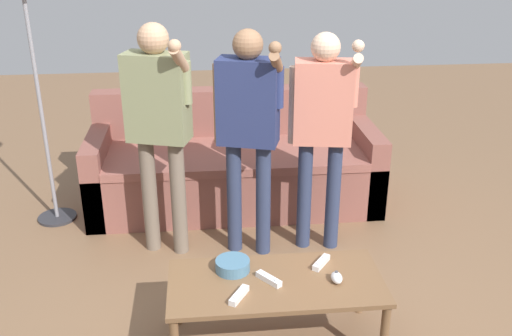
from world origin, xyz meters
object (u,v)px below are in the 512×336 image
snack_bowl (233,265)px  game_remote_nunchuk (337,278)px  couch (234,166)px  game_remote_wand_far (321,263)px  player_right (322,119)px  coffee_table (276,288)px  player_center (248,119)px  game_remote_wand_near (269,279)px  player_left (158,115)px  game_remote_wand_spare (239,295)px

snack_bowl → game_remote_nunchuk: 0.53m
couch → game_remote_wand_far: 1.65m
snack_bowl → player_right: 1.16m
coffee_table → player_right: bearing=66.7°
player_center → couch: bearing=93.2°
couch → game_remote_wand_near: size_ratio=15.36×
game_remote_wand_near → game_remote_wand_far: 0.32m
game_remote_nunchuk → player_center: (-0.35, 0.99, 0.52)m
player_left → player_right: bearing=-2.7°
snack_bowl → game_remote_wand_spare: snack_bowl is taller
couch → game_remote_nunchuk: bearing=-77.4°
player_left → game_remote_wand_spare: bearing=-70.3°
player_left → player_center: bearing=-6.6°
player_center → snack_bowl: bearing=-100.7°
player_center → game_remote_wand_spare: (-0.14, -1.07, -0.53)m
couch → player_right: player_right is taller
game_remote_wand_far → game_remote_nunchuk: bearing=-74.1°
snack_bowl → game_remote_wand_spare: (0.01, -0.24, -0.01)m
game_remote_wand_near → game_remote_wand_spare: 0.20m
coffee_table → player_right: player_right is taller
coffee_table → game_remote_wand_spare: bearing=-147.5°
snack_bowl → player_right: (0.62, 0.85, 0.49)m
game_remote_nunchuk → game_remote_wand_near: size_ratio=0.62×
coffee_table → game_remote_nunchuk: bearing=-7.2°
player_left → game_remote_wand_near: bearing=-60.9°
player_left → game_remote_wand_far: bearing=-46.2°
game_remote_wand_far → game_remote_wand_spare: same height
game_remote_nunchuk → snack_bowl: bearing=163.1°
coffee_table → player_right: (0.41, 0.96, 0.57)m
coffee_table → player_left: size_ratio=0.71×
player_right → game_remote_wand_spare: size_ratio=9.85×
snack_bowl → game_remote_wand_near: 0.21m
snack_bowl → coffee_table: bearing=-29.2°
coffee_table → snack_bowl: (-0.21, 0.12, 0.08)m
snack_bowl → game_remote_wand_far: (0.46, 0.00, -0.01)m
snack_bowl → game_remote_nunchuk: bearing=-16.9°
player_right → game_remote_wand_spare: (-0.61, -1.09, -0.51)m
coffee_table → game_remote_wand_near: bearing=-176.4°
game_remote_wand_near → couch: bearing=92.0°
game_remote_wand_spare → player_left: bearing=109.7°
player_left → game_remote_wand_near: size_ratio=10.68×
game_remote_wand_near → game_remote_wand_far: size_ratio=1.03×
game_remote_nunchuk → game_remote_wand_spare: (-0.49, -0.09, -0.01)m
coffee_table → game_remote_nunchuk: 0.31m
player_left → game_remote_wand_near: player_left is taller
game_remote_wand_near → game_remote_wand_spare: bearing=-142.3°
player_right → player_left: bearing=177.3°
game_remote_nunchuk → game_remote_wand_spare: size_ratio=0.60×
game_remote_nunchuk → player_right: bearing=83.4°
couch → game_remote_nunchuk: size_ratio=24.73×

